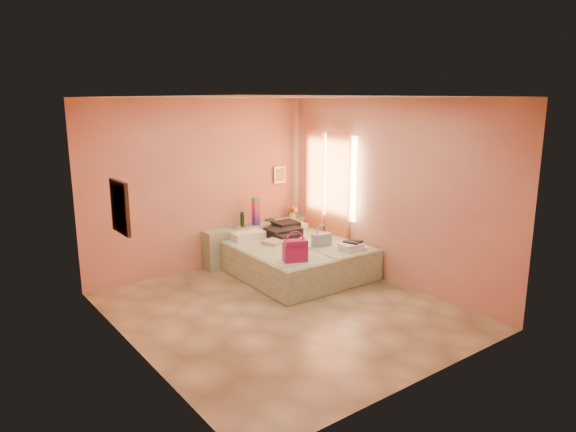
{
  "coord_description": "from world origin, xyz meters",
  "views": [
    {
      "loc": [
        -3.82,
        -5.2,
        2.77
      ],
      "look_at": [
        0.71,
        0.85,
        1.05
      ],
      "focal_mm": 32.0,
      "sensor_mm": 36.0,
      "label": 1
    }
  ],
  "objects_px": {
    "green_book": "(270,220)",
    "towel_stack": "(352,247)",
    "bed_left": "(275,265)",
    "bed_right": "(319,254)",
    "headboard_ledge": "(258,242)",
    "blue_handbag": "(322,240)",
    "flower_vase": "(293,211)",
    "magenta_handbag": "(295,250)",
    "water_bottle": "(242,220)"
  },
  "relations": [
    {
      "from": "magenta_handbag",
      "to": "towel_stack",
      "type": "bearing_deg",
      "value": 17.63
    },
    {
      "from": "water_bottle",
      "to": "flower_vase",
      "type": "height_order",
      "value": "flower_vase"
    },
    {
      "from": "bed_left",
      "to": "water_bottle",
      "type": "height_order",
      "value": "water_bottle"
    },
    {
      "from": "bed_right",
      "to": "water_bottle",
      "type": "height_order",
      "value": "water_bottle"
    },
    {
      "from": "headboard_ledge",
      "to": "bed_left",
      "type": "bearing_deg",
      "value": -109.65
    },
    {
      "from": "towel_stack",
      "to": "bed_right",
      "type": "bearing_deg",
      "value": 93.61
    },
    {
      "from": "bed_left",
      "to": "towel_stack",
      "type": "height_order",
      "value": "towel_stack"
    },
    {
      "from": "magenta_handbag",
      "to": "green_book",
      "type": "bearing_deg",
      "value": 88.18
    },
    {
      "from": "bed_left",
      "to": "blue_handbag",
      "type": "height_order",
      "value": "blue_handbag"
    },
    {
      "from": "bed_right",
      "to": "flower_vase",
      "type": "xyz_separation_m",
      "value": [
        0.23,
        1.01,
        0.54
      ]
    },
    {
      "from": "bed_right",
      "to": "green_book",
      "type": "xyz_separation_m",
      "value": [
        -0.22,
        1.11,
        0.41
      ]
    },
    {
      "from": "towel_stack",
      "to": "bed_left",
      "type": "bearing_deg",
      "value": 141.92
    },
    {
      "from": "bed_right",
      "to": "towel_stack",
      "type": "bearing_deg",
      "value": -84.73
    },
    {
      "from": "flower_vase",
      "to": "bed_left",
      "type": "bearing_deg",
      "value": -138.15
    },
    {
      "from": "headboard_ledge",
      "to": "green_book",
      "type": "distance_m",
      "value": 0.46
    },
    {
      "from": "magenta_handbag",
      "to": "blue_handbag",
      "type": "relative_size",
      "value": 1.1
    },
    {
      "from": "bed_right",
      "to": "green_book",
      "type": "distance_m",
      "value": 1.21
    },
    {
      "from": "towel_stack",
      "to": "headboard_ledge",
      "type": "bearing_deg",
      "value": 107.7
    },
    {
      "from": "flower_vase",
      "to": "magenta_handbag",
      "type": "height_order",
      "value": "flower_vase"
    },
    {
      "from": "bed_right",
      "to": "blue_handbag",
      "type": "distance_m",
      "value": 0.48
    },
    {
      "from": "headboard_ledge",
      "to": "green_book",
      "type": "bearing_deg",
      "value": 11.35
    },
    {
      "from": "flower_vase",
      "to": "green_book",
      "type": "bearing_deg",
      "value": 166.94
    },
    {
      "from": "bed_right",
      "to": "magenta_handbag",
      "type": "relative_size",
      "value": 5.89
    },
    {
      "from": "bed_left",
      "to": "green_book",
      "type": "distance_m",
      "value": 1.37
    },
    {
      "from": "blue_handbag",
      "to": "headboard_ledge",
      "type": "bearing_deg",
      "value": 116.32
    },
    {
      "from": "magenta_handbag",
      "to": "blue_handbag",
      "type": "bearing_deg",
      "value": 46.88
    },
    {
      "from": "bed_left",
      "to": "headboard_ledge",
      "type": "bearing_deg",
      "value": 72.01
    },
    {
      "from": "green_book",
      "to": "flower_vase",
      "type": "relative_size",
      "value": 0.57
    },
    {
      "from": "bed_left",
      "to": "water_bottle",
      "type": "bearing_deg",
      "value": 89.49
    },
    {
      "from": "magenta_handbag",
      "to": "bed_left",
      "type": "bearing_deg",
      "value": 102.95
    },
    {
      "from": "water_bottle",
      "to": "headboard_ledge",
      "type": "bearing_deg",
      "value": 8.39
    },
    {
      "from": "flower_vase",
      "to": "magenta_handbag",
      "type": "distance_m",
      "value": 2.08
    },
    {
      "from": "green_book",
      "to": "bed_left",
      "type": "bearing_deg",
      "value": -141.65
    },
    {
      "from": "bed_left",
      "to": "bed_right",
      "type": "relative_size",
      "value": 1.0
    },
    {
      "from": "bed_left",
      "to": "bed_right",
      "type": "bearing_deg",
      "value": 1.66
    },
    {
      "from": "blue_handbag",
      "to": "water_bottle",
      "type": "bearing_deg",
      "value": 129.85
    },
    {
      "from": "green_book",
      "to": "headboard_ledge",
      "type": "bearing_deg",
      "value": 171.19
    },
    {
      "from": "green_book",
      "to": "blue_handbag",
      "type": "height_order",
      "value": "blue_handbag"
    },
    {
      "from": "headboard_ledge",
      "to": "magenta_handbag",
      "type": "height_order",
      "value": "magenta_handbag"
    },
    {
      "from": "water_bottle",
      "to": "magenta_handbag",
      "type": "bearing_deg",
      "value": -94.99
    },
    {
      "from": "bed_left",
      "to": "magenta_handbag",
      "type": "xyz_separation_m",
      "value": [
        -0.11,
        -0.66,
        0.41
      ]
    },
    {
      "from": "water_bottle",
      "to": "magenta_handbag",
      "type": "height_order",
      "value": "water_bottle"
    },
    {
      "from": "headboard_ledge",
      "to": "flower_vase",
      "type": "relative_size",
      "value": 7.23
    },
    {
      "from": "bed_right",
      "to": "blue_handbag",
      "type": "xyz_separation_m",
      "value": [
        -0.18,
        -0.28,
        0.35
      ]
    },
    {
      "from": "magenta_handbag",
      "to": "towel_stack",
      "type": "height_order",
      "value": "magenta_handbag"
    },
    {
      "from": "green_book",
      "to": "towel_stack",
      "type": "height_order",
      "value": "green_book"
    },
    {
      "from": "green_book",
      "to": "magenta_handbag",
      "type": "xyz_separation_m",
      "value": [
        -0.79,
        -1.77,
        -0.0
      ]
    },
    {
      "from": "green_book",
      "to": "towel_stack",
      "type": "relative_size",
      "value": 0.46
    },
    {
      "from": "headboard_ledge",
      "to": "water_bottle",
      "type": "xyz_separation_m",
      "value": [
        -0.34,
        -0.05,
        0.45
      ]
    },
    {
      "from": "headboard_ledge",
      "to": "green_book",
      "type": "relative_size",
      "value": 12.76
    }
  ]
}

